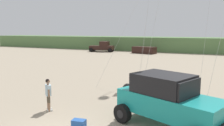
{
  "coord_description": "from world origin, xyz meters",
  "views": [
    {
      "loc": [
        5.28,
        -6.69,
        4.09
      ],
      "look_at": [
        0.62,
        3.6,
        2.5
      ],
      "focal_mm": 37.14,
      "sensor_mm": 36.0,
      "label": 1
    }
  ],
  "objects_px": {
    "distant_pickup": "(102,47)",
    "distant_sedan": "(144,50)",
    "person_watching": "(48,93)",
    "cooler_box": "(79,124)",
    "jeep": "(168,100)"
  },
  "relations": [
    {
      "from": "jeep",
      "to": "person_watching",
      "type": "xyz_separation_m",
      "value": [
        -5.95,
        -0.46,
        -0.26
      ]
    },
    {
      "from": "person_watching",
      "to": "distant_pickup",
      "type": "height_order",
      "value": "distant_pickup"
    },
    {
      "from": "distant_pickup",
      "to": "distant_sedan",
      "type": "bearing_deg",
      "value": -0.41
    },
    {
      "from": "jeep",
      "to": "distant_sedan",
      "type": "bearing_deg",
      "value": 108.32
    },
    {
      "from": "person_watching",
      "to": "distant_pickup",
      "type": "relative_size",
      "value": 0.34
    },
    {
      "from": "person_watching",
      "to": "distant_sedan",
      "type": "xyz_separation_m",
      "value": [
        -4.14,
        30.91,
        -0.34
      ]
    },
    {
      "from": "person_watching",
      "to": "distant_pickup",
      "type": "xyz_separation_m",
      "value": [
        -12.51,
        30.98,
        0.0
      ]
    },
    {
      "from": "jeep",
      "to": "cooler_box",
      "type": "distance_m",
      "value": 3.9
    },
    {
      "from": "person_watching",
      "to": "cooler_box",
      "type": "distance_m",
      "value": 2.95
    },
    {
      "from": "distant_pickup",
      "to": "distant_sedan",
      "type": "relative_size",
      "value": 1.16
    },
    {
      "from": "cooler_box",
      "to": "distant_sedan",
      "type": "distance_m",
      "value": 32.83
    },
    {
      "from": "cooler_box",
      "to": "distant_sedan",
      "type": "xyz_separation_m",
      "value": [
        -6.72,
        32.13,
        0.41
      ]
    },
    {
      "from": "jeep",
      "to": "distant_sedan",
      "type": "xyz_separation_m",
      "value": [
        -10.09,
        30.45,
        -0.6
      ]
    },
    {
      "from": "jeep",
      "to": "distant_pickup",
      "type": "height_order",
      "value": "jeep"
    },
    {
      "from": "cooler_box",
      "to": "distant_pickup",
      "type": "height_order",
      "value": "distant_pickup"
    }
  ]
}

